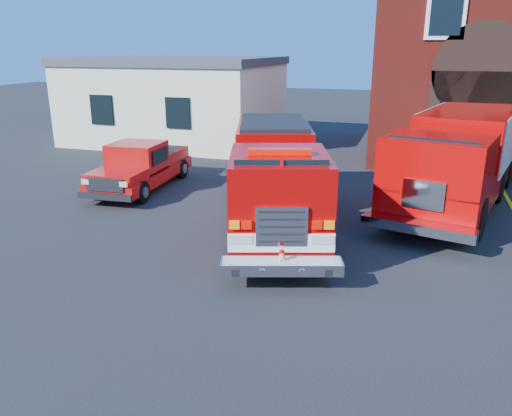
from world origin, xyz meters
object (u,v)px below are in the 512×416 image
(side_building, at_px, (178,99))
(fire_engine, at_px, (275,175))
(pickup_truck, at_px, (141,166))
(secondary_truck, at_px, (458,156))

(side_building, bearing_deg, fire_engine, -52.69)
(side_building, bearing_deg, pickup_truck, -71.43)
(side_building, bearing_deg, secondary_truck, -30.05)
(fire_engine, distance_m, pickup_truck, 5.88)
(pickup_truck, xyz_separation_m, secondary_truck, (10.56, 1.45, 0.76))
(side_building, xyz_separation_m, secondary_truck, (13.71, -7.93, -0.65))
(side_building, relative_size, pickup_truck, 1.94)
(pickup_truck, distance_m, secondary_truck, 10.69)
(fire_engine, xyz_separation_m, pickup_truck, (-5.51, 1.98, -0.58))
(secondary_truck, bearing_deg, fire_engine, -145.79)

